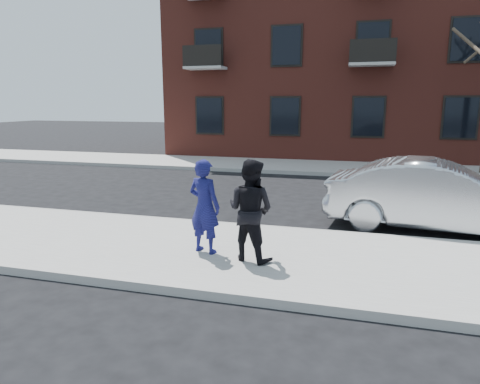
% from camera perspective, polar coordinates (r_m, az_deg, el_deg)
% --- Properties ---
extents(ground, '(100.00, 100.00, 0.00)m').
position_cam_1_polar(ground, '(8.03, 16.76, -9.54)').
color(ground, black).
rests_on(ground, ground).
extents(near_sidewalk, '(50.00, 3.50, 0.15)m').
position_cam_1_polar(near_sidewalk, '(7.77, 16.83, -9.69)').
color(near_sidewalk, gray).
rests_on(near_sidewalk, ground).
extents(near_curb, '(50.00, 0.10, 0.15)m').
position_cam_1_polar(near_curb, '(9.47, 16.61, -5.75)').
color(near_curb, '#999691').
rests_on(near_curb, ground).
extents(far_sidewalk, '(50.00, 3.50, 0.15)m').
position_cam_1_polar(far_sidewalk, '(18.95, 16.13, 2.98)').
color(far_sidewalk, gray).
rests_on(far_sidewalk, ground).
extents(far_curb, '(50.00, 0.10, 0.15)m').
position_cam_1_polar(far_curb, '(17.17, 16.18, 2.09)').
color(far_curb, '#999691').
rests_on(far_curb, ground).
extents(apartment_building, '(24.30, 10.30, 12.30)m').
position_cam_1_polar(apartment_building, '(25.80, 21.50, 18.46)').
color(apartment_building, maroon).
rests_on(apartment_building, ground).
extents(silver_sedan, '(5.02, 2.31, 1.59)m').
position_cam_1_polar(silver_sedan, '(10.55, 24.85, -0.52)').
color(silver_sedan, '#B7BABF').
rests_on(silver_sedan, ground).
extents(man_hoodie, '(0.72, 0.58, 1.73)m').
position_cam_1_polar(man_hoodie, '(7.77, -4.77, -1.91)').
color(man_hoodie, navy).
rests_on(man_hoodie, near_sidewalk).
extents(man_peacoat, '(1.02, 0.90, 1.78)m').
position_cam_1_polar(man_peacoat, '(7.38, 1.40, -2.44)').
color(man_peacoat, black).
rests_on(man_peacoat, near_sidewalk).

